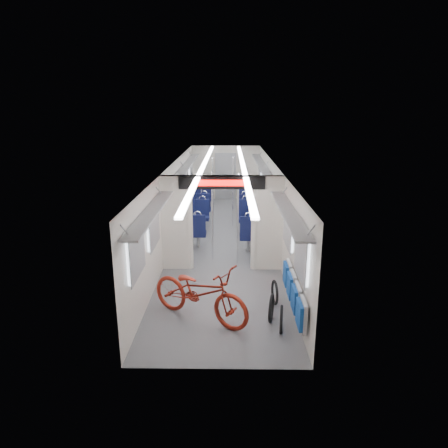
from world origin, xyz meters
The scene contains 14 objects.
carriage centered at (0.00, -0.27, 1.50)m, with size 12.00×12.02×2.31m.
bicycle centered at (-0.36, -4.51, 0.55)m, with size 0.72×2.08×1.09m, color maroon.
flip_bench centered at (1.35, -4.55, 0.58)m, with size 0.12×2.10×0.51m.
bike_hoop_a centered at (1.09, -4.95, 0.23)m, with size 0.51×0.51×0.05m, color black.
bike_hoop_b centered at (0.95, -4.58, 0.24)m, with size 0.54×0.54×0.05m, color black.
bike_hoop_c centered at (1.09, -3.88, 0.23)m, with size 0.50×0.50×0.05m, color black.
seat_bay_near_left centered at (-0.93, 0.38, 0.54)m, with size 0.91×2.08×1.10m.
seat_bay_near_right centered at (0.93, 0.17, 0.56)m, with size 0.94×2.23×1.15m.
seat_bay_far_left centered at (-0.93, 3.25, 0.54)m, with size 0.91×2.09×1.10m.
seat_bay_far_right centered at (0.93, 3.29, 0.53)m, with size 0.88×1.95×1.06m.
stanchion_near_left centered at (-0.25, -1.42, 1.15)m, with size 0.04×0.04×2.30m, color silver.
stanchion_near_right centered at (0.39, -1.66, 1.15)m, with size 0.05×0.05×2.30m, color silver.
stanchion_far_left centered at (-0.37, 1.59, 1.15)m, with size 0.04×0.04×2.30m, color silver.
stanchion_far_right centered at (0.28, 1.75, 1.15)m, with size 0.04×0.04×2.30m, color silver.
Camera 1 is at (0.18, -11.18, 3.77)m, focal length 32.00 mm.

